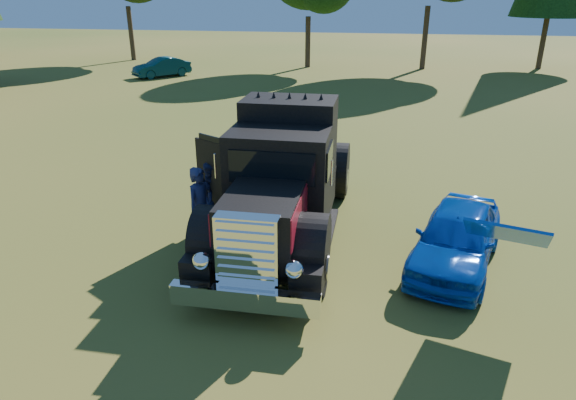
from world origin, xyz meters
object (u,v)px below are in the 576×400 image
Objects in this scene: spectator_far at (214,198)px; distant_teal_car at (162,67)px; hotrod_coupe at (457,237)px; diamond_t_truck at (282,186)px; spectator_near at (201,208)px.

spectator_far is 23.34m from distant_teal_car.
hotrod_coupe is at bearing -38.73° from spectator_far.
spectator_far is at bearing -21.76° from distant_teal_car.
distant_teal_car is (-10.19, 20.99, -0.26)m from spectator_far.
distant_teal_car is at bearing 125.54° from hotrod_coupe.
hotrod_coupe is at bearing -8.82° from diamond_t_truck.
distant_teal_car is at bearing 119.22° from diamond_t_truck.
spectator_near is at bearing -22.63° from distant_teal_car.
diamond_t_truck is 3.77m from hotrod_coupe.
hotrod_coupe is 2.48× the size of spectator_far.
spectator_near is at bearing -156.78° from diamond_t_truck.
spectator_far reaches higher than distant_teal_car.
diamond_t_truck is at bearing -18.44° from distant_teal_car.
spectator_near is 0.78m from spectator_far.
hotrod_coupe is 26.59m from distant_teal_car.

